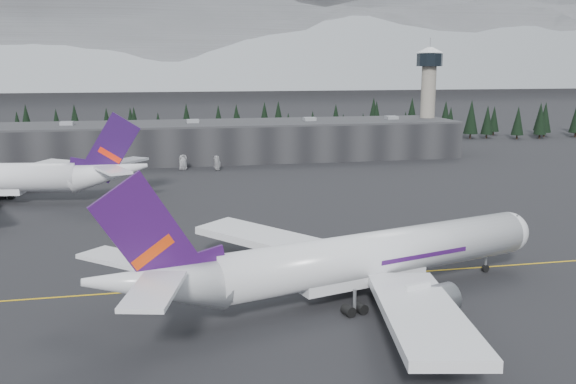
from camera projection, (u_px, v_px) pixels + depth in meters
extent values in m
plane|color=black|center=(315.00, 275.00, 97.77)|extent=(1400.00, 1400.00, 0.00)
cube|color=gold|center=(319.00, 279.00, 95.85)|extent=(400.00, 0.40, 0.02)
cube|color=black|center=(223.00, 142.00, 216.51)|extent=(160.00, 30.00, 12.00)
cube|color=#333335|center=(223.00, 123.00, 215.29)|extent=(160.00, 30.00, 0.60)
cylinder|color=gray|center=(428.00, 108.00, 232.81)|extent=(5.20, 5.20, 32.00)
cylinder|color=black|center=(430.00, 60.00, 229.46)|extent=(9.20, 9.20, 4.50)
cone|color=silver|center=(430.00, 50.00, 228.79)|extent=(10.00, 10.00, 2.00)
cube|color=black|center=(213.00, 127.00, 251.72)|extent=(360.00, 20.00, 15.00)
cylinder|color=silver|center=(380.00, 254.00, 88.60)|extent=(48.49, 19.60, 6.34)
sphere|color=silver|center=(507.00, 232.00, 99.87)|extent=(6.34, 6.34, 6.34)
cone|color=silver|center=(156.00, 283.00, 73.72)|extent=(18.83, 11.03, 9.19)
cube|color=silver|center=(285.00, 243.00, 100.16)|extent=(26.70, 27.16, 2.71)
cylinder|color=#909398|center=(339.00, 258.00, 98.42)|extent=(7.72, 5.77, 4.02)
cube|color=silver|center=(421.00, 313.00, 71.82)|extent=(14.38, 30.74, 2.71)
cylinder|color=#909398|center=(430.00, 302.00, 80.13)|extent=(7.72, 5.77, 4.02)
cube|color=#34104E|center=(150.00, 238.00, 72.43)|extent=(13.01, 4.23, 15.75)
cube|color=red|center=(152.00, 252.00, 72.83)|extent=(5.12, 2.00, 3.88)
cube|color=silver|center=(124.00, 259.00, 77.94)|extent=(11.68, 11.49, 0.53)
cube|color=silver|center=(154.00, 291.00, 66.97)|extent=(7.41, 12.43, 0.53)
cylinder|color=black|center=(486.00, 262.00, 98.73)|extent=(0.53, 0.53, 3.17)
cylinder|color=black|center=(317.00, 281.00, 90.11)|extent=(0.53, 0.53, 3.17)
cylinder|color=black|center=(355.00, 303.00, 81.88)|extent=(0.53, 0.53, 3.17)
cone|color=white|center=(110.00, 172.00, 148.11)|extent=(19.41, 9.44, 9.62)
cube|color=white|center=(20.00, 173.00, 164.02)|extent=(25.71, 30.14, 2.84)
cube|color=#260E43|center=(111.00, 148.00, 147.05)|extent=(13.95, 2.71, 16.50)
cube|color=red|center=(110.00, 155.00, 147.36)|extent=(5.43, 1.45, 4.06)
cube|color=white|center=(113.00, 170.00, 141.42)|extent=(9.04, 13.16, 0.55)
cube|color=white|center=(124.00, 161.00, 154.44)|extent=(11.53, 12.61, 0.55)
cylinder|color=black|center=(7.00, 192.00, 152.67)|extent=(0.55, 0.55, 3.32)
imported|color=silver|center=(183.00, 168.00, 194.96)|extent=(3.71, 5.22, 1.32)
imported|color=silver|center=(218.00, 168.00, 194.67)|extent=(4.82, 3.93, 1.54)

